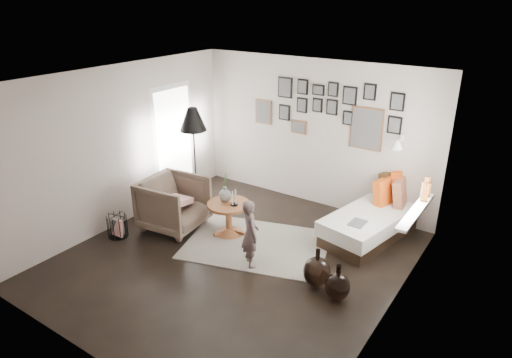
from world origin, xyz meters
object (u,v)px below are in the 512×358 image
Objects in this scene: daybed at (375,217)px; demijohn_small at (337,286)px; armchair at (174,204)px; magazine_basket at (117,226)px; child at (250,234)px; pedestal_table at (229,220)px; demijohn_large at (317,271)px; vase at (225,193)px; floor_lamp at (193,123)px.

demijohn_small is (0.22, -1.91, -0.10)m from daybed.
armchair is 3.04m from demijohn_small.
child is (2.22, 0.50, 0.32)m from magazine_basket.
pedestal_table is 1.37× the size of demijohn_small.
daybed is 1.80m from demijohn_large.
vase reaches higher than armchair.
child is at bearing -109.17° from daybed.
floor_lamp is 5.09× the size of magazine_basket.
demijohn_small is (3.02, -0.27, -0.24)m from armchair.
armchair is at bearing 33.44° from child.
daybed is at bearing 32.80° from vase.
daybed is (1.93, 1.32, 0.04)m from pedestal_table.
armchair is at bearing 174.96° from demijohn_small.
demijohn_large is (1.81, -0.47, -0.04)m from pedestal_table.
demijohn_large is 1.10× the size of demijohn_small.
vase reaches higher than child.
demijohn_large is at bearing -133.61° from child.
demijohn_small is at bearing -139.98° from child.
floor_lamp is 2.03m from magazine_basket.
magazine_basket is 3.60m from demijohn_small.
demijohn_large is (2.70, -0.74, -1.42)m from floor_lamp.
demijohn_small is (2.24, -0.61, -0.50)m from vase.
demijohn_small is (3.05, -0.86, -1.44)m from floor_lamp.
armchair is at bearing 53.53° from magazine_basket.
pedestal_table is 0.33× the size of daybed.
demijohn_large is at bearing -14.71° from pedestal_table.
demijohn_small reaches higher than magazine_basket.
vase is at bearing 8.11° from child.
pedestal_table is 1.87m from demijohn_large.
demijohn_large reaches higher than pedestal_table.
daybed reaches higher than pedestal_table.
armchair is 0.50× the size of floor_lamp.
armchair is (-0.87, -0.33, 0.18)m from pedestal_table.
vase reaches higher than daybed.
magazine_basket is 0.75× the size of demijohn_small.
vase is at bearing 39.16° from magazine_basket.
demijohn_small is at bearing -101.20° from armchair.
magazine_basket is at bearing -172.50° from demijohn_small.
pedestal_table is 2.24m from demijohn_small.
magazine_basket is at bearing -111.39° from floor_lamp.
daybed is 2.04× the size of child.
vase is 0.26× the size of floor_lamp.
floor_lamp is 3.14m from demijohn_large.
floor_lamp is (-0.81, 0.24, 0.95)m from vase.
magazine_basket is (-1.41, -1.06, -0.06)m from pedestal_table.
child is at bearing -33.29° from vase.
magazine_basket is at bearing -142.98° from pedestal_table.
child is (1.70, -0.82, -1.13)m from floor_lamp.
pedestal_table is 1.67m from floor_lamp.
vase is 0.90m from armchair.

